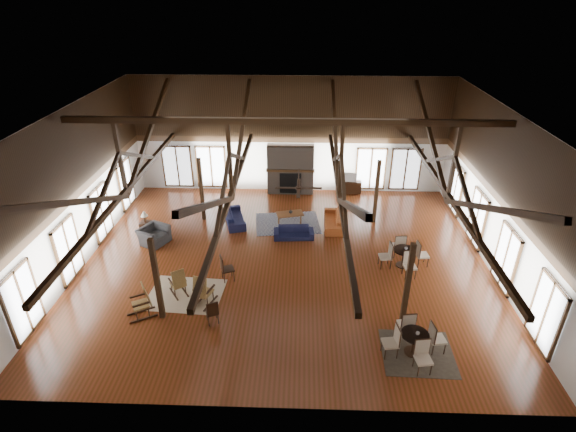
{
  "coord_description": "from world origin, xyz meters",
  "views": [
    {
      "loc": [
        0.62,
        -15.13,
        10.06
      ],
      "look_at": [
        0.07,
        1.0,
        1.54
      ],
      "focal_mm": 28.0,
      "sensor_mm": 36.0,
      "label": 1
    }
  ],
  "objects_px": {
    "sofa_navy_front": "(294,233)",
    "cafe_table_far": "(404,255)",
    "sofa_navy_left": "(235,217)",
    "sofa_orange": "(333,220)",
    "tv_console": "(348,187)",
    "cafe_table_near": "(414,340)",
    "coffee_table": "(290,214)",
    "armchair": "(154,235)"
  },
  "relations": [
    {
      "from": "sofa_navy_left",
      "to": "coffee_table",
      "type": "relative_size",
      "value": 1.52
    },
    {
      "from": "sofa_navy_front",
      "to": "armchair",
      "type": "xyz_separation_m",
      "value": [
        -5.98,
        -0.62,
        0.12
      ]
    },
    {
      "from": "sofa_navy_left",
      "to": "cafe_table_near",
      "type": "distance_m",
      "value": 10.38
    },
    {
      "from": "cafe_table_near",
      "to": "tv_console",
      "type": "xyz_separation_m",
      "value": [
        -0.98,
        11.61,
        -0.18
      ]
    },
    {
      "from": "coffee_table",
      "to": "armchair",
      "type": "height_order",
      "value": "armchair"
    },
    {
      "from": "coffee_table",
      "to": "cafe_table_far",
      "type": "distance_m",
      "value": 5.75
    },
    {
      "from": "coffee_table",
      "to": "sofa_navy_left",
      "type": "bearing_deg",
      "value": 168.77
    },
    {
      "from": "sofa_orange",
      "to": "coffee_table",
      "type": "relative_size",
      "value": 1.56
    },
    {
      "from": "coffee_table",
      "to": "tv_console",
      "type": "relative_size",
      "value": 1.02
    },
    {
      "from": "sofa_navy_front",
      "to": "sofa_orange",
      "type": "bearing_deg",
      "value": 28.53
    },
    {
      "from": "sofa_navy_front",
      "to": "cafe_table_far",
      "type": "distance_m",
      "value": 4.83
    },
    {
      "from": "sofa_navy_front",
      "to": "tv_console",
      "type": "xyz_separation_m",
      "value": [
        2.79,
        4.86,
        0.07
      ]
    },
    {
      "from": "sofa_navy_front",
      "to": "sofa_orange",
      "type": "xyz_separation_m",
      "value": [
        1.79,
        1.11,
        0.05
      ]
    },
    {
      "from": "coffee_table",
      "to": "tv_console",
      "type": "distance_m",
      "value": 4.56
    },
    {
      "from": "coffee_table",
      "to": "tv_console",
      "type": "height_order",
      "value": "tv_console"
    },
    {
      "from": "sofa_navy_front",
      "to": "sofa_orange",
      "type": "height_order",
      "value": "sofa_orange"
    },
    {
      "from": "sofa_navy_left",
      "to": "sofa_orange",
      "type": "distance_m",
      "value": 4.57
    },
    {
      "from": "sofa_navy_left",
      "to": "cafe_table_far",
      "type": "relative_size",
      "value": 1.01
    },
    {
      "from": "cafe_table_near",
      "to": "cafe_table_far",
      "type": "height_order",
      "value": "cafe_table_far"
    },
    {
      "from": "coffee_table",
      "to": "armchair",
      "type": "bearing_deg",
      "value": -174.36
    },
    {
      "from": "sofa_orange",
      "to": "cafe_table_far",
      "type": "height_order",
      "value": "cafe_table_far"
    },
    {
      "from": "coffee_table",
      "to": "tv_console",
      "type": "bearing_deg",
      "value": 34.8
    },
    {
      "from": "cafe_table_near",
      "to": "tv_console",
      "type": "height_order",
      "value": "cafe_table_near"
    },
    {
      "from": "sofa_navy_front",
      "to": "coffee_table",
      "type": "bearing_deg",
      "value": 95.17
    },
    {
      "from": "armchair",
      "to": "tv_console",
      "type": "xyz_separation_m",
      "value": [
        8.77,
        5.48,
        -0.04
      ]
    },
    {
      "from": "sofa_navy_left",
      "to": "armchair",
      "type": "bearing_deg",
      "value": 105.64
    },
    {
      "from": "sofa_navy_front",
      "to": "cafe_table_far",
      "type": "relative_size",
      "value": 0.87
    },
    {
      "from": "sofa_navy_left",
      "to": "cafe_table_far",
      "type": "distance_m",
      "value": 7.89
    },
    {
      "from": "sofa_navy_front",
      "to": "cafe_table_near",
      "type": "bearing_deg",
      "value": -64.18
    },
    {
      "from": "sofa_navy_left",
      "to": "cafe_table_far",
      "type": "bearing_deg",
      "value": -130.52
    },
    {
      "from": "sofa_navy_front",
      "to": "tv_console",
      "type": "height_order",
      "value": "tv_console"
    },
    {
      "from": "sofa_navy_left",
      "to": "cafe_table_near",
      "type": "height_order",
      "value": "cafe_table_near"
    },
    {
      "from": "armchair",
      "to": "cafe_table_far",
      "type": "distance_m",
      "value": 10.45
    },
    {
      "from": "sofa_navy_left",
      "to": "sofa_orange",
      "type": "xyz_separation_m",
      "value": [
        4.57,
        -0.2,
        0.01
      ]
    },
    {
      "from": "cafe_table_near",
      "to": "armchair",
      "type": "bearing_deg",
      "value": 147.86
    },
    {
      "from": "cafe_table_near",
      "to": "coffee_table",
      "type": "bearing_deg",
      "value": 115.94
    },
    {
      "from": "sofa_navy_front",
      "to": "tv_console",
      "type": "bearing_deg",
      "value": 56.83
    },
    {
      "from": "sofa_navy_left",
      "to": "armchair",
      "type": "relative_size",
      "value": 1.76
    },
    {
      "from": "tv_console",
      "to": "cafe_table_near",
      "type": "bearing_deg",
      "value": -85.18
    },
    {
      "from": "sofa_navy_front",
      "to": "armchair",
      "type": "relative_size",
      "value": 1.53
    },
    {
      "from": "cafe_table_near",
      "to": "cafe_table_far",
      "type": "xyz_separation_m",
      "value": [
        0.61,
        4.72,
        0.01
      ]
    },
    {
      "from": "cafe_table_near",
      "to": "cafe_table_far",
      "type": "relative_size",
      "value": 0.99
    }
  ]
}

